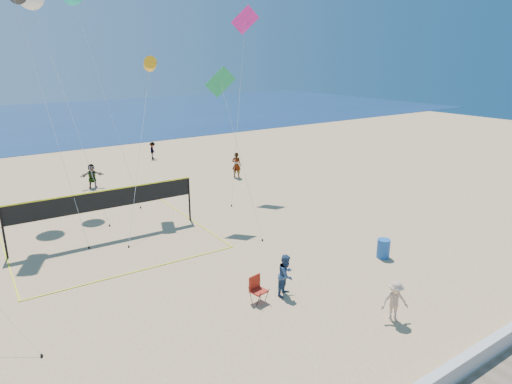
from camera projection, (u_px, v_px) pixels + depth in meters
ground at (278, 376)px, 13.10m from camera, size 120.00×120.00×0.00m
bystander_a at (286, 275)px, 17.33m from camera, size 0.99×0.91×1.65m
bystander_b at (395, 301)px, 15.62m from camera, size 1.11×0.94×1.49m
far_person_1 at (92, 176)px, 31.45m from camera, size 1.62×0.72×1.69m
far_person_2 at (236, 165)px, 34.10m from camera, size 0.79×0.83×1.91m
far_person_4 at (153, 150)px, 40.33m from camera, size 0.96×1.11×1.49m
camp_chair at (257, 287)px, 16.90m from camera, size 0.63×0.75×1.13m
trash_barrel at (383, 248)px, 20.65m from camera, size 0.71×0.71×0.87m
volleyball_net at (105, 205)px, 22.59m from camera, size 9.56×9.42×2.48m
kite_2 at (150, 64)px, 25.38m from camera, size 4.38×5.94×8.82m
kite_4 at (222, 89)px, 23.91m from camera, size 1.57×4.64×8.31m
kite_5 at (244, 29)px, 28.92m from camera, size 4.14×3.78×11.89m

